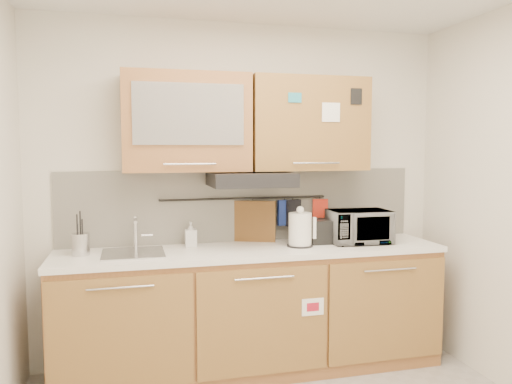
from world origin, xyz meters
TOP-DOWN VIEW (x-y plane):
  - wall_back at (0.00, 1.50)m, footprint 3.20×0.00m
  - base_cabinet at (0.00, 1.19)m, footprint 2.80×0.64m
  - countertop at (0.00, 1.19)m, footprint 2.82×0.62m
  - backsplash at (0.00, 1.49)m, footprint 2.80×0.02m
  - upper_cabinets at (-0.00, 1.32)m, footprint 1.82×0.37m
  - range_hood at (0.00, 1.25)m, footprint 0.60×0.46m
  - sink at (-0.85, 1.21)m, footprint 0.42×0.40m
  - utensil_rail at (0.00, 1.45)m, footprint 1.30×0.02m
  - utensil_crock at (-1.20, 1.24)m, footprint 0.15×0.15m
  - kettle at (0.36, 1.17)m, footprint 0.22×0.19m
  - toaster at (0.58, 1.23)m, footprint 0.24×0.16m
  - microwave at (0.84, 1.19)m, footprint 0.47×0.32m
  - soap_bottle at (-0.43, 1.37)m, footprint 0.09×0.09m
  - cutting_board at (0.06, 1.44)m, footprint 0.33×0.15m
  - oven_mitt at (0.32, 1.44)m, footprint 0.12×0.05m
  - dark_pouch at (0.39, 1.44)m, footprint 0.14×0.08m
  - pot_holder at (0.62, 1.44)m, footprint 0.12×0.04m

SIDE VIEW (x-z plane):
  - base_cabinet at x=0.00m, z-range -0.03..0.85m
  - countertop at x=0.00m, z-range 0.88..0.92m
  - sink at x=-0.85m, z-range 0.79..1.05m
  - utensil_crock at x=-1.20m, z-range 0.85..1.15m
  - toaster at x=0.58m, z-range 0.92..1.10m
  - soap_bottle at x=-0.43m, z-range 0.92..1.11m
  - cutting_board at x=0.06m, z-range 0.81..1.24m
  - kettle at x=0.36m, z-range 0.89..1.19m
  - microwave at x=0.84m, z-range 0.92..1.17m
  - dark_pouch at x=0.39m, z-range 1.03..1.24m
  - oven_mitt at x=0.32m, z-range 1.04..1.24m
  - pot_holder at x=0.62m, z-range 1.09..1.24m
  - backsplash at x=0.00m, z-range 0.92..1.48m
  - utensil_rail at x=0.00m, z-range 1.25..1.27m
  - wall_back at x=0.00m, z-range -0.30..2.90m
  - range_hood at x=0.00m, z-range 1.37..1.47m
  - upper_cabinets at x=0.00m, z-range 1.48..2.18m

